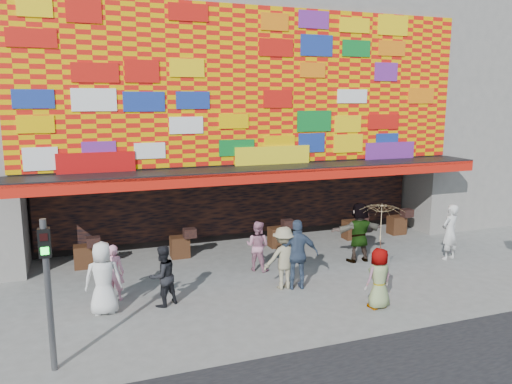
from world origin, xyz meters
TOP-DOWN VIEW (x-y plane):
  - ground at (0.00, 0.00)m, footprint 90.00×90.00m
  - shop_building at (0.00, 8.18)m, footprint 15.20×9.40m
  - neighbor_right at (13.00, 8.00)m, footprint 11.00×8.00m
  - signal_left at (-6.20, -1.50)m, footprint 0.22×0.20m
  - ped_a at (-5.12, 0.86)m, footprint 0.92×0.63m
  - ped_b at (-4.81, 1.65)m, footprint 0.64×0.53m
  - ped_c at (-3.69, 0.85)m, footprint 0.94×0.87m
  - ped_d at (-0.36, 0.90)m, footprint 1.13×0.66m
  - ped_e at (-0.01, 0.75)m, footprint 1.22×0.72m
  - ped_f at (2.83, 2.22)m, footprint 1.81×0.61m
  - ped_g at (1.34, -1.14)m, footprint 0.82×0.59m
  - ped_h at (5.72, 1.40)m, footprint 0.75×0.58m
  - ped_i at (-0.52, 2.53)m, footprint 0.94×0.93m
  - parasol at (1.34, -1.14)m, footprint 1.24×1.26m

SIDE VIEW (x-z plane):
  - ground at x=0.00m, z-range 0.00..0.00m
  - ped_b at x=-4.81m, z-range 0.00..1.49m
  - ped_i at x=-0.52m, z-range 0.00..1.54m
  - ped_g at x=1.34m, z-range 0.00..1.54m
  - ped_c at x=-3.69m, z-range 0.00..1.56m
  - ped_d at x=-0.36m, z-range 0.00..1.74m
  - ped_a at x=-5.12m, z-range 0.00..1.80m
  - ped_h at x=5.72m, z-range 0.00..1.82m
  - ped_f at x=2.83m, z-range 0.00..1.94m
  - ped_e at x=-0.01m, z-range 0.00..1.95m
  - signal_left at x=-6.20m, z-range 0.36..3.36m
  - parasol at x=1.34m, z-range 1.22..3.15m
  - shop_building at x=0.00m, z-range 0.23..10.23m
  - neighbor_right at x=13.00m, z-range 0.00..12.00m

